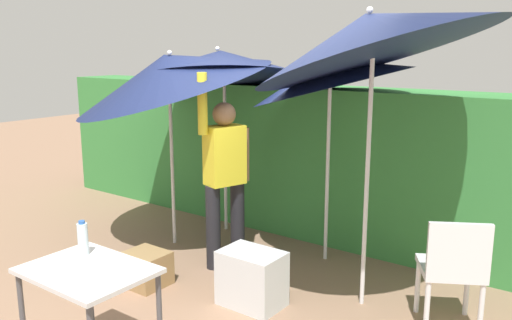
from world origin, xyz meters
TOP-DOWN VIEW (x-y plane):
  - ground_plane at (0.00, 0.00)m, footprint 24.00×24.00m
  - hedge_row at (0.00, 1.65)m, footprint 8.00×0.70m
  - umbrella_rainbow at (0.36, 0.97)m, footprint 1.59×1.56m
  - umbrella_orange at (1.07, 0.30)m, footprint 1.91×1.90m
  - umbrella_yellow at (-1.06, 1.09)m, footprint 2.00×1.95m
  - umbrella_navy at (-1.16, 0.40)m, footprint 2.16×2.08m
  - person_vendor at (-0.37, 0.30)m, footprint 0.32×0.55m
  - chair_plastic at (1.78, 0.34)m, footprint 0.60×0.60m
  - cooler_box at (0.33, -0.22)m, footprint 0.51×0.36m
  - crate_cardboard at (-0.66, -0.47)m, footprint 0.38×0.35m
  - folding_table at (0.05, -1.58)m, footprint 0.80×0.60m
  - bottle_water at (-0.15, -1.45)m, footprint 0.07×0.07m

SIDE VIEW (x-z plane):
  - ground_plane at x=0.00m, z-range 0.00..0.00m
  - crate_cardboard at x=-0.66m, z-range 0.00..0.30m
  - cooler_box at x=0.33m, z-range 0.00..0.46m
  - chair_plastic at x=1.78m, z-range 0.07..0.96m
  - folding_table at x=0.05m, z-range 0.28..1.00m
  - hedge_row at x=0.00m, z-range 0.00..1.67m
  - bottle_water at x=-0.15m, z-range 0.72..0.96m
  - person_vendor at x=-0.37m, z-range -0.01..1.87m
  - umbrella_navy at x=-1.16m, z-range 0.64..3.07m
  - umbrella_rainbow at x=0.36m, z-range 0.74..2.97m
  - umbrella_yellow at x=-1.06m, z-range 0.72..3.07m
  - umbrella_orange at x=1.07m, z-range 0.86..3.51m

